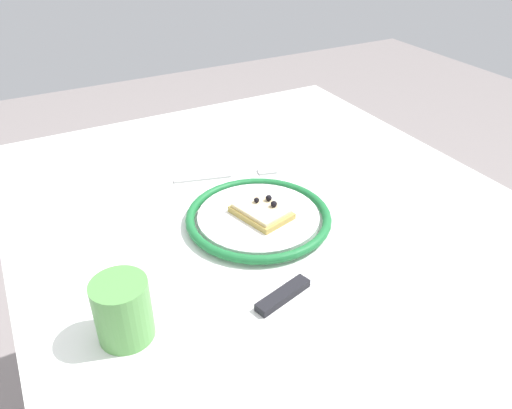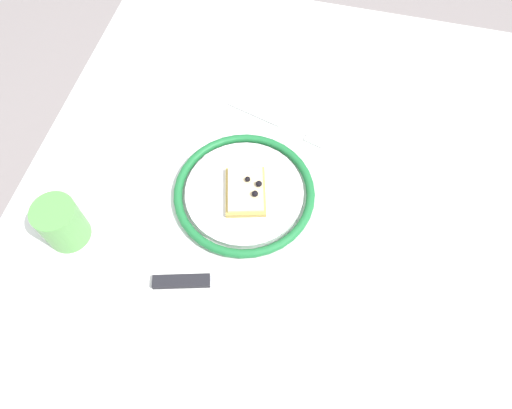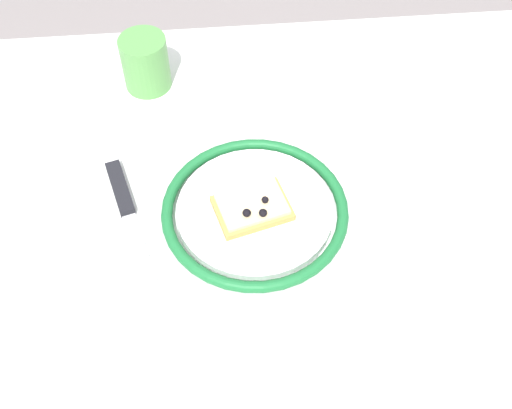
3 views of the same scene
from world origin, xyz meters
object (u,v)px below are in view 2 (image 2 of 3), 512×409
knife (202,281)px  cup (61,223)px  pizza_slice_near (246,191)px  plate (244,193)px  fork (277,123)px  dining_table (263,227)px

knife → cup: cup is taller
pizza_slice_near → plate: bearing=-132.6°
pizza_slice_near → fork: 0.17m
knife → cup: 0.24m
plate → cup: 0.30m
dining_table → cup: cup is taller
dining_table → cup: bearing=-66.9°
fork → plate: bearing=-6.9°
fork → cup: bearing=-42.8°
knife → fork: (-0.33, 0.05, -0.00)m
plate → cup: (0.14, -0.26, 0.03)m
knife → dining_table: bearing=158.1°
knife → plate: bearing=171.4°
pizza_slice_near → knife: 0.17m
dining_table → knife: size_ratio=4.53×
pizza_slice_near → fork: size_ratio=0.54×
dining_table → fork: (-0.18, -0.02, 0.08)m
plate → knife: (0.17, -0.03, -0.01)m
pizza_slice_near → cup: 0.30m
cup → plate: bearing=118.0°
fork → cup: cup is taller
dining_table → cup: size_ratio=12.69×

